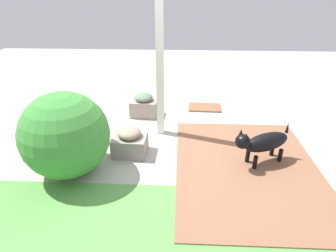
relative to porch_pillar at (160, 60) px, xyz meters
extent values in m
plane|color=#A7A59A|center=(-0.22, 0.29, -1.14)|extent=(12.00, 12.00, 0.00)
cube|color=brown|center=(-1.17, 0.91, -1.13)|extent=(1.80, 2.40, 0.02)
cube|color=white|center=(0.00, 0.00, 0.00)|extent=(0.11, 0.11, 2.29)
cube|color=gray|center=(0.33, -0.60, -1.00)|extent=(0.47, 0.36, 0.29)
ellipsoid|color=slate|center=(0.33, -0.60, -0.80)|extent=(0.31, 0.31, 0.14)
cube|color=gray|center=(0.38, 0.62, -1.01)|extent=(0.47, 0.40, 0.26)
ellipsoid|color=gray|center=(0.38, 0.62, -0.82)|extent=(0.32, 0.32, 0.14)
sphere|color=#3D8B37|center=(1.05, 1.07, -0.62)|extent=(1.04, 1.04, 1.04)
cylinder|color=#B05837|center=(1.56, 0.03, -1.05)|extent=(0.30, 0.30, 0.19)
cylinder|color=#538C33|center=(1.56, 0.03, -0.77)|extent=(0.17, 0.17, 0.36)
ellipsoid|color=black|center=(-1.40, 0.76, -0.83)|extent=(0.68, 0.48, 0.24)
sphere|color=black|center=(-1.06, 0.93, -0.73)|extent=(0.18, 0.18, 0.18)
cone|color=black|center=(-1.08, 0.97, -0.63)|extent=(0.05, 0.05, 0.08)
cone|color=black|center=(-1.04, 0.88, -0.63)|extent=(0.05, 0.05, 0.08)
cylinder|color=black|center=(-1.25, 0.92, -1.05)|extent=(0.05, 0.05, 0.19)
cylinder|color=black|center=(-1.19, 0.78, -1.05)|extent=(0.05, 0.05, 0.19)
cylinder|color=black|center=(-1.62, 0.75, -1.05)|extent=(0.05, 0.05, 0.19)
cylinder|color=black|center=(-1.55, 0.61, -1.05)|extent=(0.05, 0.05, 0.19)
cone|color=black|center=(-1.68, 0.63, -0.68)|extent=(0.04, 0.04, 0.15)
cube|color=brown|center=(-0.75, -0.96, -1.13)|extent=(0.61, 0.40, 0.03)
camera|label=1|loc=(-0.29, 3.90, 1.02)|focal=30.25mm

